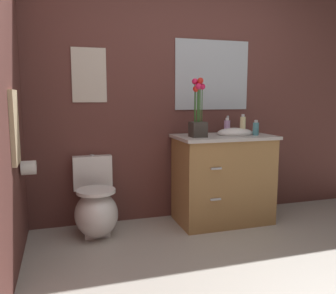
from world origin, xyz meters
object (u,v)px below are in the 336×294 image
at_px(hand_wash_bottle, 256,128).
at_px(toilet_paper_roll, 29,168).
at_px(flower_vase, 198,115).
at_px(soap_bottle, 243,125).
at_px(wall_poster, 89,75).
at_px(toilet, 96,208).
at_px(lotion_bottle, 227,127).
at_px(hanging_towel, 15,127).
at_px(wall_mirror, 212,75).
at_px(vanity_cabinet, 223,178).

height_order(hand_wash_bottle, toilet_paper_roll, hand_wash_bottle).
distance_m(flower_vase, toilet_paper_roll, 1.52).
bearing_deg(hand_wash_bottle, soap_bottle, 152.54).
distance_m(soap_bottle, wall_poster, 1.53).
height_order(toilet, soap_bottle, soap_bottle).
bearing_deg(lotion_bottle, toilet_paper_roll, -171.60).
bearing_deg(wall_poster, hanging_towel, -129.14).
distance_m(flower_vase, wall_poster, 1.07).
bearing_deg(flower_vase, toilet_paper_roll, -175.96).
xyz_separation_m(wall_poster, toilet_paper_roll, (-0.52, -0.46, -0.75)).
distance_m(flower_vase, hand_wash_bottle, 0.61).
relative_size(wall_poster, wall_mirror, 0.62).
relative_size(hand_wash_bottle, toilet_paper_roll, 1.34).
xyz_separation_m(soap_bottle, hand_wash_bottle, (0.11, -0.06, -0.03)).
height_order(wall_poster, toilet_paper_roll, wall_poster).
relative_size(vanity_cabinet, soap_bottle, 5.15).
relative_size(toilet, hand_wash_bottle, 4.69).
relative_size(lotion_bottle, wall_mirror, 0.20).
relative_size(vanity_cabinet, hanging_towel, 2.00).
relative_size(flower_vase, hand_wash_bottle, 3.67).
bearing_deg(flower_vase, soap_bottle, 4.57).
height_order(hand_wash_bottle, wall_mirror, wall_mirror).
bearing_deg(soap_bottle, lotion_bottle, 128.32).
xyz_separation_m(toilet, wall_mirror, (1.24, 0.27, 1.21)).
height_order(lotion_bottle, wall_poster, wall_poster).
bearing_deg(vanity_cabinet, wall_mirror, 90.53).
xyz_separation_m(vanity_cabinet, wall_mirror, (-0.00, 0.29, 1.01)).
bearing_deg(toilet, flower_vase, -5.65).
bearing_deg(vanity_cabinet, soap_bottle, -8.59).
bearing_deg(hand_wash_bottle, flower_vase, 178.20).
xyz_separation_m(vanity_cabinet, lotion_bottle, (0.08, 0.10, 0.49)).
bearing_deg(toilet_paper_roll, vanity_cabinet, 5.51).
distance_m(hanging_towel, toilet_paper_roll, 0.42).
bearing_deg(toilet_paper_roll, wall_mirror, 14.78).
xyz_separation_m(wall_mirror, toilet_paper_roll, (-1.76, -0.46, -0.77)).
distance_m(toilet, flower_vase, 1.25).
xyz_separation_m(flower_vase, wall_mirror, (0.30, 0.36, 0.39)).
bearing_deg(hanging_towel, wall_mirror, 21.41).
distance_m(toilet, hanging_towel, 1.06).
xyz_separation_m(lotion_bottle, wall_mirror, (-0.08, 0.19, 0.52)).
bearing_deg(toilet_paper_roll, toilet, 20.56).
xyz_separation_m(toilet, lotion_bottle, (1.32, 0.08, 0.69)).
bearing_deg(toilet_paper_roll, wall_poster, 41.54).
bearing_deg(wall_poster, toilet_paper_roll, -138.46).
relative_size(hanging_towel, toilet_paper_roll, 4.73).
height_order(vanity_cabinet, wall_poster, wall_poster).
bearing_deg(vanity_cabinet, wall_poster, 166.64).
bearing_deg(wall_mirror, lotion_bottle, -66.20).
relative_size(vanity_cabinet, flower_vase, 1.93).
relative_size(wall_mirror, toilet_paper_roll, 7.27).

